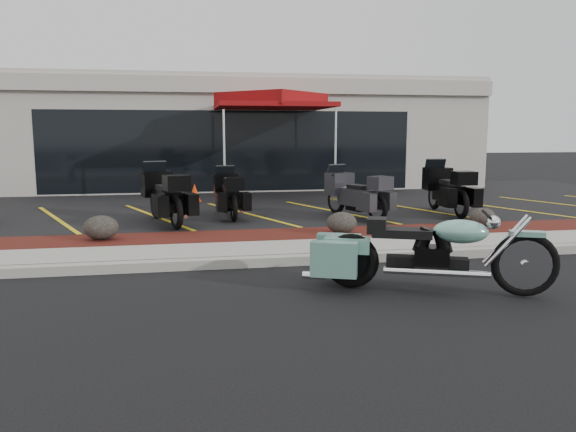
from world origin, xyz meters
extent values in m
plane|color=black|center=(0.00, 0.00, 0.00)|extent=(90.00, 90.00, 0.00)
cube|color=gray|center=(0.00, 0.90, 0.07)|extent=(24.00, 0.25, 0.15)
cube|color=gray|center=(0.00, 1.60, 0.07)|extent=(24.00, 1.20, 0.15)
cube|color=#3D0E0D|center=(0.00, 2.80, 0.08)|extent=(24.00, 1.20, 0.16)
cube|color=black|center=(0.00, 8.20, 0.07)|extent=(26.00, 9.60, 0.15)
cube|color=#ACA59B|center=(0.00, 14.50, 2.00)|extent=(18.00, 8.00, 4.00)
cube|color=black|center=(0.00, 10.52, 1.50)|extent=(12.00, 0.06, 2.60)
cube|color=#ACA59B|center=(0.00, 10.49, 3.60)|extent=(18.00, 0.30, 0.50)
ellipsoid|color=black|center=(-3.03, 2.80, 0.38)|extent=(0.63, 0.53, 0.45)
ellipsoid|color=black|center=(1.49, 2.62, 0.37)|extent=(0.60, 0.50, 0.42)
ellipsoid|color=black|center=(4.61, 2.86, 0.36)|extent=(0.55, 0.46, 0.39)
cone|color=red|center=(-1.24, 8.38, 0.40)|extent=(0.40, 0.40, 0.50)
cylinder|color=silver|center=(-0.30, 7.48, 1.43)|extent=(0.06, 0.06, 2.57)
cylinder|color=silver|center=(2.82, 7.73, 1.43)|extent=(0.06, 0.06, 2.57)
cylinder|color=silver|center=(-0.55, 10.60, 1.43)|extent=(0.06, 0.06, 2.57)
cylinder|color=silver|center=(2.57, 10.85, 1.43)|extent=(0.06, 0.06, 2.57)
cube|color=maroon|center=(1.14, 9.17, 2.89)|extent=(3.61, 3.61, 0.13)
cube|color=maroon|center=(1.14, 9.17, 3.08)|extent=(3.47, 3.47, 0.39)
camera|label=1|loc=(-1.48, -7.80, 2.13)|focal=35.00mm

